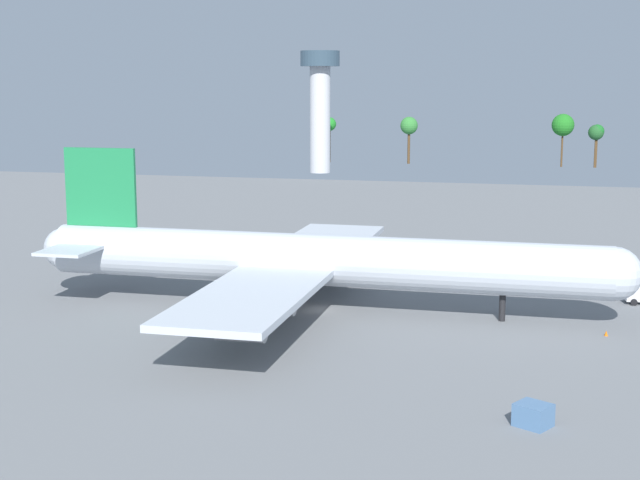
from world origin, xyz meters
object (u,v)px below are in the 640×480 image
safety_cone_nose (606,333)px  control_tower (320,99)px  cargo_airplane (315,261)px  cargo_loader (129,236)px  cargo_container_fore (533,415)px

safety_cone_nose → control_tower: 176.18m
cargo_airplane → cargo_loader: (-40.36, 36.44, -4.62)m
cargo_airplane → safety_cone_nose: cargo_airplane is taller
cargo_loader → safety_cone_nose: (72.06, -40.06, -0.84)m
cargo_loader → control_tower: size_ratio=0.16×
control_tower → cargo_loader: bearing=-91.2°
cargo_container_fore → safety_cone_nose: bearing=76.0°
cargo_airplane → cargo_container_fore: 40.19m
cargo_container_fore → control_tower: size_ratio=0.09×
cargo_airplane → cargo_container_fore: cargo_airplane is taller
cargo_airplane → cargo_container_fore: size_ratio=21.32×
cargo_airplane → safety_cone_nose: size_ratio=125.15×
safety_cone_nose → control_tower: (-69.56, 160.56, 20.52)m
cargo_airplane → cargo_loader: 54.57m
cargo_loader → safety_cone_nose: 82.45m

